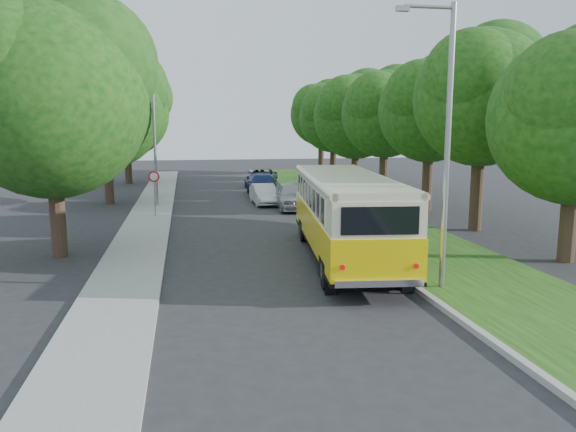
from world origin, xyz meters
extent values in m
plane|color=#272729|center=(0.00, 0.00, 0.00)|extent=(120.00, 120.00, 0.00)
cube|color=gray|center=(3.60, 5.00, 0.07)|extent=(0.20, 70.00, 0.15)
cube|color=#154312|center=(5.95, 5.00, 0.07)|extent=(4.50, 70.00, 0.13)
cube|color=gray|center=(-4.80, 5.00, 0.06)|extent=(2.20, 70.00, 0.12)
cylinder|color=#332319|center=(10.15, 0.00, 1.67)|extent=(0.56, 0.56, 3.35)
sphere|color=#0F400E|center=(9.28, -0.73, 5.68)|extent=(4.09, 4.09, 4.09)
cylinder|color=#332319|center=(9.96, 6.00, 2.13)|extent=(0.56, 0.56, 4.26)
sphere|color=#0F400E|center=(9.96, 6.00, 5.91)|extent=(5.98, 5.98, 5.98)
sphere|color=#0F400E|center=(11.01, 6.60, 7.10)|extent=(4.49, 4.49, 4.49)
sphere|color=#0F400E|center=(9.06, 5.25, 6.65)|extent=(4.19, 4.19, 4.19)
cylinder|color=#332319|center=(10.28, 12.00, 1.98)|extent=(0.56, 0.56, 3.95)
sphere|color=#0F400E|center=(10.28, 12.00, 5.49)|extent=(5.61, 5.61, 5.61)
sphere|color=#0F400E|center=(11.26, 12.56, 6.62)|extent=(4.21, 4.21, 4.21)
sphere|color=#0F400E|center=(9.44, 11.30, 6.20)|extent=(3.92, 3.92, 3.92)
cylinder|color=#332319|center=(9.90, 18.00, 1.93)|extent=(0.56, 0.56, 3.86)
sphere|color=#0F400E|center=(9.90, 18.00, 5.41)|extent=(5.64, 5.64, 5.64)
sphere|color=#0F400E|center=(10.89, 18.56, 6.54)|extent=(4.23, 4.23, 4.23)
sphere|color=#0F400E|center=(9.05, 17.30, 6.12)|extent=(3.95, 3.95, 3.95)
cylinder|color=#332319|center=(9.80, 24.00, 1.79)|extent=(0.56, 0.56, 3.58)
sphere|color=#0F400E|center=(9.80, 24.00, 5.33)|extent=(6.36, 6.36, 6.36)
sphere|color=#0F400E|center=(10.91, 24.64, 6.60)|extent=(4.77, 4.77, 4.77)
sphere|color=#0F400E|center=(8.84, 23.21, 6.12)|extent=(4.45, 4.45, 4.45)
cylinder|color=#332319|center=(9.67, 30.00, 1.84)|extent=(0.56, 0.56, 3.68)
sphere|color=#0F400E|center=(9.67, 30.00, 5.31)|extent=(5.91, 5.91, 5.91)
sphere|color=#0F400E|center=(10.70, 30.59, 6.49)|extent=(4.43, 4.43, 4.43)
sphere|color=#0F400E|center=(8.78, 29.26, 6.05)|extent=(4.14, 4.14, 4.14)
cylinder|color=#332319|center=(10.05, 36.00, 2.02)|extent=(0.56, 0.56, 4.05)
sphere|color=#0F400E|center=(10.05, 36.00, 5.69)|extent=(5.97, 5.97, 5.97)
sphere|color=#0F400E|center=(11.09, 36.60, 6.88)|extent=(4.48, 4.48, 4.48)
sphere|color=#0F400E|center=(9.15, 35.25, 6.43)|extent=(4.18, 4.18, 4.18)
cylinder|color=#332319|center=(-7.50, 4.00, 1.84)|extent=(0.56, 0.56, 3.68)
sphere|color=#0F400E|center=(-7.50, 4.00, 5.55)|extent=(6.80, 6.80, 6.80)
sphere|color=#0F400E|center=(-6.31, 4.68, 6.91)|extent=(5.10, 5.10, 5.10)
sphere|color=#0F400E|center=(-8.52, 3.15, 6.40)|extent=(4.76, 4.76, 4.76)
cylinder|color=#332319|center=(-7.50, 18.00, 1.84)|extent=(0.56, 0.56, 3.68)
sphere|color=#0F400E|center=(-7.50, 18.00, 5.55)|extent=(6.80, 6.80, 6.80)
sphere|color=#0F400E|center=(-6.31, 18.68, 6.91)|extent=(5.10, 5.10, 5.10)
sphere|color=#0F400E|center=(-8.52, 17.15, 6.40)|extent=(4.76, 4.76, 4.76)
cylinder|color=#332319|center=(-7.50, 30.00, 1.84)|extent=(0.56, 0.56, 3.68)
sphere|color=#0F400E|center=(-7.50, 30.00, 5.55)|extent=(6.80, 6.80, 6.80)
sphere|color=#0F400E|center=(-6.31, 30.68, 6.91)|extent=(5.10, 5.10, 5.10)
sphere|color=#0F400E|center=(-8.52, 29.15, 6.40)|extent=(4.76, 4.76, 4.76)
cylinder|color=gray|center=(4.30, -2.50, 4.00)|extent=(0.16, 0.16, 8.00)
cylinder|color=gray|center=(3.60, -2.50, 7.85)|extent=(1.40, 0.10, 0.10)
cube|color=gray|center=(2.85, -2.50, 7.78)|extent=(0.35, 0.16, 0.14)
cylinder|color=gray|center=(-4.60, 16.00, 3.75)|extent=(0.16, 0.16, 7.50)
cylinder|color=gray|center=(-5.30, 16.00, 7.35)|extent=(1.40, 0.10, 0.10)
cube|color=gray|center=(-6.05, 16.00, 7.28)|extent=(0.35, 0.16, 0.14)
cylinder|color=gray|center=(-4.50, 12.00, 1.25)|extent=(0.06, 0.06, 2.50)
cone|color=red|center=(-4.50, 11.96, 2.15)|extent=(0.56, 0.02, 0.56)
cone|color=white|center=(-4.50, 11.94, 2.15)|extent=(0.40, 0.02, 0.40)
imported|color=#ADADB2|center=(3.00, 13.89, 0.77)|extent=(1.96, 4.55, 1.53)
imported|color=silver|center=(1.69, 16.04, 0.61)|extent=(1.42, 3.74, 1.22)
imported|color=navy|center=(2.16, 20.41, 0.71)|extent=(2.25, 4.98, 1.41)
imported|color=slate|center=(2.94, 26.45, 0.66)|extent=(3.33, 5.17, 1.33)
camera|label=1|loc=(-2.88, -17.15, 4.77)|focal=35.00mm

